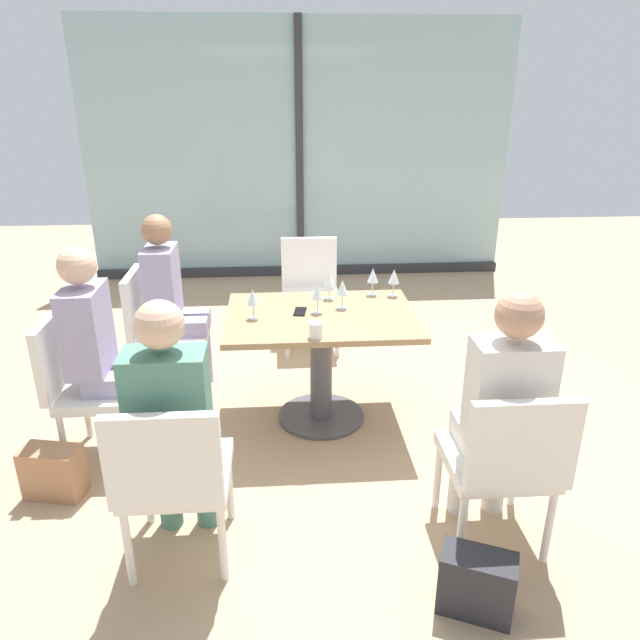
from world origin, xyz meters
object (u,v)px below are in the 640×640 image
object	(u,v)px
chair_far_left	(159,324)
handbag_1	(476,583)
cell_phone_on_table	(300,312)
chair_front_left	(173,473)
wine_glass_3	(253,298)
person_side_end	(101,346)
handbag_0	(53,472)
chair_side_end	(86,380)
dining_table_main	(321,344)
wine_glass_4	(394,277)
chair_near_window	(310,287)
person_far_left	(173,296)
wine_glass_5	(373,276)
wine_glass_1	(342,288)
chair_front_right	(505,459)
person_front_left	(173,418)
coffee_cup	(316,330)
person_front_right	(501,406)
wine_glass_0	(318,292)
wine_glass_2	(329,280)

from	to	relation	value
chair_far_left	handbag_1	xyz separation A→B (m)	(1.61, -2.05, -0.36)
chair_far_left	cell_phone_on_table	world-z (taller)	chair_far_left
chair_front_left	cell_phone_on_table	size ratio (longest dim) A/B	6.04
wine_glass_3	handbag_1	xyz separation A→B (m)	(0.93, -1.52, -0.72)
person_side_end	wine_glass_3	distance (m)	0.89
handbag_0	person_side_end	bearing A→B (deg)	69.18
chair_side_end	wine_glass_3	size ratio (longest dim) A/B	4.70
dining_table_main	wine_glass_3	distance (m)	0.53
chair_side_end	wine_glass_4	size ratio (longest dim) A/B	4.70
chair_near_window	person_far_left	world-z (taller)	person_far_left
chair_front_left	chair_near_window	distance (m)	2.56
person_far_left	wine_glass_5	world-z (taller)	person_far_left
chair_near_window	chair_far_left	bearing A→B (deg)	-145.61
chair_far_left	wine_glass_5	xyz separation A→B (m)	(1.45, -0.16, 0.37)
cell_phone_on_table	handbag_0	world-z (taller)	cell_phone_on_table
chair_front_left	chair_near_window	bearing A→B (deg)	73.56
person_far_left	wine_glass_5	xyz separation A→B (m)	(1.34, -0.16, 0.16)
chair_far_left	wine_glass_1	distance (m)	1.34
chair_front_right	dining_table_main	bearing A→B (deg)	120.55
person_front_left	handbag_1	world-z (taller)	person_front_left
chair_far_left	coffee_cup	xyz separation A→B (m)	(1.03, -0.84, 0.28)
chair_side_end	dining_table_main	bearing A→B (deg)	13.43
chair_front_right	wine_glass_4	world-z (taller)	wine_glass_4
wine_glass_4	handbag_0	bearing A→B (deg)	-153.63
person_front_right	handbag_0	bearing A→B (deg)	168.63
chair_side_end	chair_front_left	size ratio (longest dim) A/B	1.00
person_side_end	wine_glass_1	world-z (taller)	person_side_end
wine_glass_1	wine_glass_5	size ratio (longest dim) A/B	1.00
wine_glass_4	handbag_0	xyz separation A→B (m)	(-1.97, -0.97, -0.72)
wine_glass_0	chair_front_right	bearing A→B (deg)	-59.21
coffee_cup	dining_table_main	bearing A→B (deg)	80.94
chair_far_left	cell_phone_on_table	size ratio (longest dim) A/B	6.04
chair_near_window	wine_glass_3	bearing A→B (deg)	-107.83
cell_phone_on_table	person_far_left	bearing A→B (deg)	161.04
person_front_right	person_far_left	world-z (taller)	same
coffee_cup	handbag_0	world-z (taller)	coffee_cup
chair_front_left	chair_near_window	xyz separation A→B (m)	(0.72, 2.45, 0.00)
dining_table_main	chair_near_window	world-z (taller)	chair_near_window
person_side_end	cell_phone_on_table	xyz separation A→B (m)	(1.11, 0.36, 0.03)
dining_table_main	chair_front_right	bearing A→B (deg)	-59.45
chair_front_right	coffee_cup	bearing A→B (deg)	132.04
chair_front_left	wine_glass_1	size ratio (longest dim) A/B	4.70
chair_side_end	wine_glass_0	distance (m)	1.42
chair_near_window	person_front_left	bearing A→B (deg)	-107.16
cell_phone_on_table	chair_near_window	bearing A→B (deg)	92.46
wine_glass_0	wine_glass_3	distance (m)	0.40
wine_glass_2	handbag_1	distance (m)	2.02
wine_glass_3	handbag_1	bearing A→B (deg)	-58.54
dining_table_main	chair_far_left	bearing A→B (deg)	156.01
wine_glass_0	coffee_cup	distance (m)	0.39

